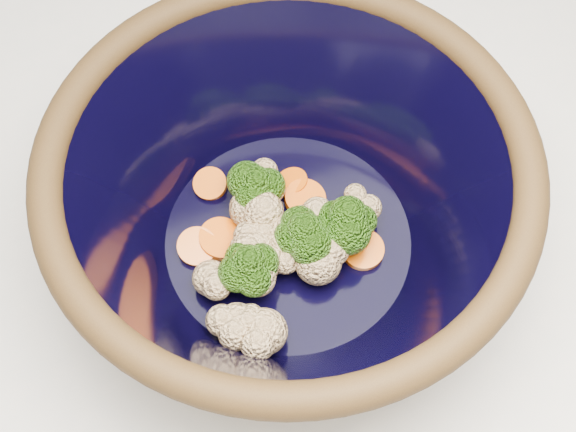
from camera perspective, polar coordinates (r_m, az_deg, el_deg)
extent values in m
cylinder|color=black|center=(0.62, 0.00, -2.75)|extent=(0.20, 0.20, 0.01)
torus|color=black|center=(0.51, 0.00, 3.71)|extent=(0.33, 0.33, 0.02)
cylinder|color=black|center=(0.60, 0.00, -1.70)|extent=(0.19, 0.19, 0.00)
cylinder|color=#608442|center=(0.58, -2.74, -4.43)|extent=(0.01, 0.01, 0.02)
ellipsoid|color=#3D6D14|center=(0.55, -2.84, -3.42)|extent=(0.04, 0.04, 0.03)
cylinder|color=#608442|center=(0.59, 4.11, -1.25)|extent=(0.01, 0.01, 0.02)
ellipsoid|color=#3D6D14|center=(0.57, 4.27, -0.05)|extent=(0.04, 0.04, 0.04)
cylinder|color=#608442|center=(0.59, 1.16, -2.23)|extent=(0.01, 0.01, 0.02)
ellipsoid|color=#3D6D14|center=(0.56, 1.20, -1.12)|extent=(0.04, 0.04, 0.04)
cylinder|color=#608442|center=(0.61, -2.19, 1.22)|extent=(0.01, 0.01, 0.02)
ellipsoid|color=#3D6D14|center=(0.59, -2.27, 2.32)|extent=(0.04, 0.04, 0.03)
sphere|color=beige|center=(0.57, 2.16, -3.27)|extent=(0.03, 0.03, 0.03)
sphere|color=beige|center=(0.57, -5.52, -4.43)|extent=(0.03, 0.03, 0.03)
sphere|color=beige|center=(0.58, -0.77, -2.83)|extent=(0.03, 0.03, 0.03)
sphere|color=beige|center=(0.58, -1.81, -1.57)|extent=(0.03, 0.03, 0.03)
sphere|color=beige|center=(0.56, -3.65, -7.60)|extent=(0.03, 0.03, 0.03)
sphere|color=beige|center=(0.58, 0.04, -1.42)|extent=(0.03, 0.03, 0.03)
sphere|color=beige|center=(0.59, -2.65, 0.52)|extent=(0.03, 0.03, 0.03)
sphere|color=beige|center=(0.60, 4.87, 0.59)|extent=(0.03, 0.03, 0.03)
sphere|color=beige|center=(0.59, 1.27, -0.65)|extent=(0.03, 0.03, 0.03)
sphere|color=beige|center=(0.55, -1.71, -8.22)|extent=(0.03, 0.03, 0.03)
sphere|color=beige|center=(0.61, -2.02, 2.16)|extent=(0.03, 0.03, 0.03)
sphere|color=beige|center=(0.57, -2.28, -3.72)|extent=(0.03, 0.03, 0.03)
cylinder|color=#DB6009|center=(0.62, -5.55, 2.29)|extent=(0.03, 0.03, 0.01)
cylinder|color=#DB6009|center=(0.59, 5.35, -2.39)|extent=(0.03, 0.03, 0.01)
cylinder|color=#DB6009|center=(0.60, -4.80, -1.61)|extent=(0.03, 0.03, 0.01)
cylinder|color=#DB6009|center=(0.62, 0.30, 2.40)|extent=(0.03, 0.03, 0.01)
cylinder|color=#DB6009|center=(0.59, -6.49, -2.18)|extent=(0.03, 0.03, 0.01)
cylinder|color=#DB6009|center=(0.61, 1.22, 1.24)|extent=(0.03, 0.03, 0.01)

